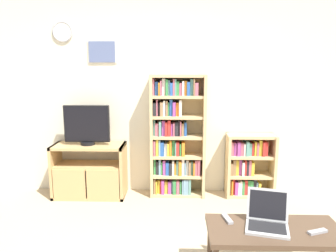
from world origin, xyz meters
TOP-DOWN VIEW (x-y plane):
  - wall_back at (-0.01, 2.18)m, footprint 6.88×0.09m
  - tv_stand at (-0.85, 1.90)m, footprint 0.94×0.42m
  - television at (-0.86, 1.92)m, footprint 0.59×0.18m
  - bookshelf_tall at (0.28, 2.01)m, footprint 0.71×0.29m
  - bookshelf_short at (1.23, 2.01)m, footprint 0.63×0.29m
  - coffee_table at (1.07, 0.19)m, footprint 1.05×0.50m
  - laptop at (1.02, 0.23)m, footprint 0.38×0.37m
  - remote_near_laptop at (1.37, 0.14)m, footprint 0.17×0.10m
  - remote_far_from_laptop at (0.72, 0.33)m, footprint 0.08×0.17m

SIDE VIEW (x-z plane):
  - tv_stand at x=-0.85m, z-range 0.00..0.70m
  - bookshelf_short at x=1.23m, z-range -0.01..0.82m
  - coffee_table at x=1.07m, z-range 0.18..0.65m
  - remote_near_laptop at x=1.37m, z-range 0.47..0.49m
  - remote_far_from_laptop at x=0.72m, z-range 0.47..0.49m
  - laptop at x=1.02m, z-range 0.40..0.67m
  - bookshelf_tall at x=0.28m, z-range -0.02..1.58m
  - television at x=-0.86m, z-range 0.70..1.21m
  - wall_back at x=-0.01m, z-range 0.00..2.60m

